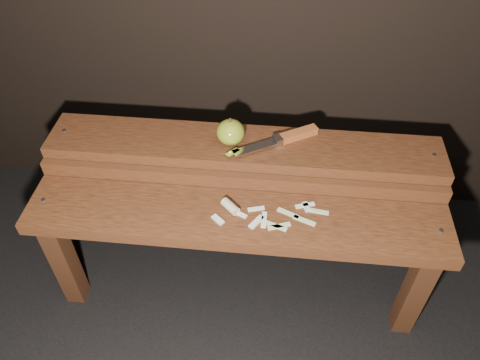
# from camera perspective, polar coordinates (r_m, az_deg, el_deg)

# --- Properties ---
(ground) EXTENTS (60.00, 60.00, 0.00)m
(ground) POSITION_cam_1_polar(r_m,az_deg,el_deg) (1.68, -0.21, -12.46)
(ground) COLOR black
(bench_front_tier) EXTENTS (1.20, 0.20, 0.42)m
(bench_front_tier) POSITION_cam_1_polar(r_m,az_deg,el_deg) (1.36, -0.52, -6.49)
(bench_front_tier) COLOR #391C0E
(bench_front_tier) RESTS_ON ground
(bench_rear_tier) EXTENTS (1.20, 0.21, 0.50)m
(bench_rear_tier) POSITION_cam_1_polar(r_m,az_deg,el_deg) (1.47, 0.42, 1.89)
(bench_rear_tier) COLOR #391C0E
(bench_rear_tier) RESTS_ON ground
(apple) EXTENTS (0.08, 0.08, 0.09)m
(apple) POSITION_cam_1_polar(r_m,az_deg,el_deg) (1.39, -1.17, 5.87)
(apple) COLOR olive
(apple) RESTS_ON bench_rear_tier
(knife) EXTENTS (0.27, 0.17, 0.03)m
(knife) POSITION_cam_1_polar(r_m,az_deg,el_deg) (1.42, 5.79, 5.17)
(knife) COLOR #974A21
(knife) RESTS_ON bench_rear_tier
(apple_scraps) EXTENTS (0.33, 0.12, 0.03)m
(apple_scraps) POSITION_cam_1_polar(r_m,az_deg,el_deg) (1.31, 1.87, -3.91)
(apple_scraps) COLOR beige
(apple_scraps) RESTS_ON bench_front_tier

